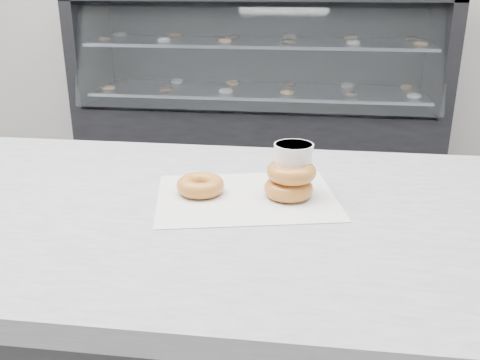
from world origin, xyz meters
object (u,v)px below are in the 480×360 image
at_px(display_case, 259,103).
at_px(donut_single, 200,185).
at_px(donut_stack, 290,180).
at_px(coffee_cup, 293,169).

relative_size(display_case, donut_single, 25.63).
relative_size(donut_single, donut_stack, 0.87).
bearing_deg(donut_stack, coffee_cup, 77.15).
height_order(display_case, coffee_cup, display_case).
bearing_deg(coffee_cup, donut_single, 163.62).
xyz_separation_m(donut_single, donut_stack, (0.17, 0.01, 0.02)).
height_order(donut_stack, coffee_cup, coffee_cup).
relative_size(donut_single, coffee_cup, 0.92).
bearing_deg(display_case, donut_stack, -83.04).
height_order(display_case, donut_stack, display_case).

